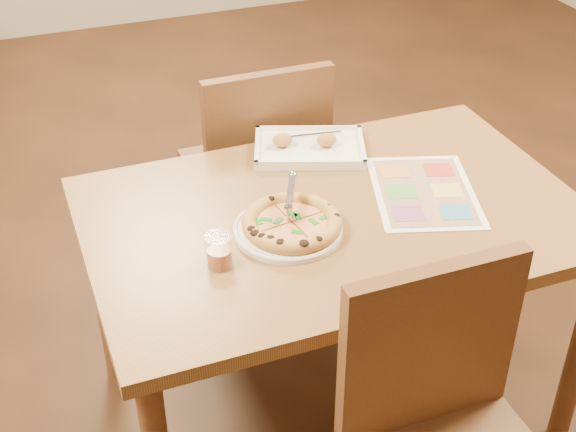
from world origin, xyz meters
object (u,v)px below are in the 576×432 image
object	(u,v)px
plate	(288,230)
glass_tumbler	(219,253)
pizza	(292,223)
pizza_cutter	(290,196)
menu	(424,191)
dining_table	(334,237)
chair_near	(445,415)
chair_far	(260,156)
appetizer_tray	(309,148)

from	to	relation	value
plate	glass_tumbler	xyz separation A→B (m)	(-0.20, -0.07, 0.03)
pizza	pizza_cutter	distance (m)	0.07
menu	dining_table	bearing A→B (deg)	179.25
chair_near	plate	bearing A→B (deg)	105.20
plate	pizza	size ratio (longest dim) A/B	1.08
plate	pizza_cutter	xyz separation A→B (m)	(0.02, 0.04, 0.07)
chair_far	appetizer_tray	bearing A→B (deg)	100.83
chair_near	glass_tumbler	size ratio (longest dim) A/B	5.49
chair_far	pizza	xyz separation A→B (m)	(-0.14, -0.65, 0.18)
chair_far	plate	distance (m)	0.69
plate	menu	bearing A→B (deg)	6.09
chair_near	pizza_cutter	bearing A→B (deg)	102.10
dining_table	chair_near	xyz separation A→B (m)	(0.00, -0.60, -0.07)
dining_table	menu	distance (m)	0.28
appetizer_tray	glass_tumbler	world-z (taller)	glass_tumbler
pizza	appetizer_tray	size ratio (longest dim) A/B	0.68
dining_table	pizza	xyz separation A→B (m)	(-0.14, -0.05, 0.11)
chair_near	dining_table	bearing A→B (deg)	90.00
pizza_cutter	plate	bearing A→B (deg)	-179.36
chair_far	glass_tumbler	world-z (taller)	chair_far
menu	glass_tumbler	bearing A→B (deg)	-169.56
plate	chair_far	bearing A→B (deg)	76.95
dining_table	pizza_cutter	size ratio (longest dim) A/B	10.62
dining_table	pizza	bearing A→B (deg)	-160.82
dining_table	appetizer_tray	xyz separation A→B (m)	(0.05, 0.32, 0.10)
chair_far	plate	size ratio (longest dim) A/B	1.71
dining_table	glass_tumbler	world-z (taller)	glass_tumbler
menu	chair_near	bearing A→B (deg)	-113.78
dining_table	chair_near	size ratio (longest dim) A/B	2.77
pizza	menu	size ratio (longest dim) A/B	0.67
pizza_cutter	appetizer_tray	world-z (taller)	pizza_cutter
pizza	pizza_cutter	bearing A→B (deg)	74.30
chair_near	appetizer_tray	xyz separation A→B (m)	(0.05, 0.92, 0.17)
pizza_cutter	chair_far	bearing A→B (deg)	16.05
chair_far	pizza_cutter	world-z (taller)	chair_far
pizza	appetizer_tray	world-z (taller)	appetizer_tray
chair_near	glass_tumbler	world-z (taller)	chair_near
pizza	appetizer_tray	xyz separation A→B (m)	(0.20, 0.36, -0.01)
pizza_cutter	appetizer_tray	xyz separation A→B (m)	(0.18, 0.32, -0.06)
plate	glass_tumbler	world-z (taller)	glass_tumbler
pizza_cutter	appetizer_tray	size ratio (longest dim) A/B	0.33
chair_near	plate	size ratio (longest dim) A/B	1.71
chair_near	chair_far	distance (m)	1.20
pizza_cutter	glass_tumbler	distance (m)	0.25
appetizer_tray	glass_tumbler	distance (m)	0.59
pizza_cutter	menu	distance (m)	0.40
chair_near	appetizer_tray	world-z (taller)	chair_near
chair_far	pizza	world-z (taller)	chair_far
plate	glass_tumbler	distance (m)	0.21
dining_table	pizza_cutter	xyz separation A→B (m)	(-0.13, -0.00, 0.16)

